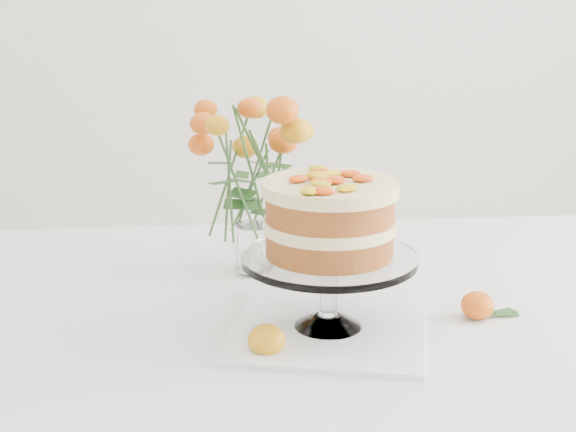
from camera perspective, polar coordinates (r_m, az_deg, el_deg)
name	(u,v)px	position (r m, az deg, el deg)	size (l,w,h in m)	color
table	(344,353)	(1.29, 3.97, -9.71)	(1.43, 0.93, 0.76)	tan
napkin	(328,329)	(1.16, 2.87, -8.00)	(0.27, 0.27, 0.01)	white
cake_stand	(330,226)	(1.11, 2.98, -0.74)	(0.25, 0.25, 0.22)	white
rose_vase	(253,159)	(1.34, -2.47, 4.09)	(0.28, 0.28, 0.34)	white
loose_rose_near	(267,340)	(1.09, -1.51, -8.83)	(0.09, 0.05, 0.04)	orange
loose_rose_far	(478,305)	(1.23, 13.34, -6.20)	(0.09, 0.05, 0.04)	#DE430A
stray_petal_a	(272,334)	(1.15, -1.12, -8.37)	(0.03, 0.02, 0.00)	gold
stray_petal_b	(346,343)	(1.13, 4.17, -9.00)	(0.03, 0.02, 0.00)	gold
stray_petal_c	(380,355)	(1.10, 6.59, -9.77)	(0.03, 0.02, 0.00)	gold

